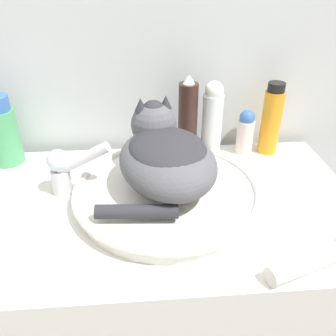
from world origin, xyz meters
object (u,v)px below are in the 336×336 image
(hairspray_can_black, at_px, (188,119))
(cream_tube, at_px, (311,261))
(lotion_bottle_white, at_px, (212,119))
(faucet, at_px, (65,168))
(deodorant_stick, at_px, (245,132))
(shampoo_bottle_tall, at_px, (271,120))
(mouthwash_bottle, at_px, (2,132))
(cat, at_px, (165,154))

(hairspray_can_black, bearing_deg, cream_tube, -69.40)
(lotion_bottle_white, bearing_deg, faucet, -155.84)
(hairspray_can_black, height_order, deodorant_stick, hairspray_can_black)
(faucet, height_order, shampoo_bottle_tall, shampoo_bottle_tall)
(hairspray_can_black, height_order, shampoo_bottle_tall, hairspray_can_black)
(mouthwash_bottle, distance_m, lotion_bottle_white, 0.54)
(cat, bearing_deg, hairspray_can_black, -34.04)
(cat, relative_size, lotion_bottle_white, 1.48)
(hairspray_can_black, bearing_deg, lotion_bottle_white, 0.00)
(cream_tube, bearing_deg, faucet, 149.42)
(faucet, relative_size, shampoo_bottle_tall, 0.75)
(lotion_bottle_white, relative_size, deodorant_stick, 1.64)
(lotion_bottle_white, bearing_deg, cream_tube, -77.28)
(lotion_bottle_white, bearing_deg, deodorant_stick, -0.00)
(faucet, bearing_deg, hairspray_can_black, 40.18)
(mouthwash_bottle, relative_size, cream_tube, 1.04)
(shampoo_bottle_tall, relative_size, cream_tube, 1.13)
(cat, height_order, deodorant_stick, cat)
(hairspray_can_black, bearing_deg, mouthwash_bottle, 180.00)
(hairspray_can_black, xyz_separation_m, deodorant_stick, (0.16, -0.00, -0.04))
(cat, height_order, shampoo_bottle_tall, cat)
(deodorant_stick, height_order, cream_tube, deodorant_stick)
(faucet, xyz_separation_m, deodorant_stick, (0.45, 0.16, -0.01))
(shampoo_bottle_tall, distance_m, cream_tube, 0.44)
(shampoo_bottle_tall, xyz_separation_m, cream_tube, (-0.06, -0.43, -0.08))
(faucet, bearing_deg, cat, 3.38)
(lotion_bottle_white, height_order, deodorant_stick, lotion_bottle_white)
(hairspray_can_black, height_order, lotion_bottle_white, hairspray_can_black)
(lotion_bottle_white, bearing_deg, cat, -125.87)
(mouthwash_bottle, height_order, deodorant_stick, mouthwash_bottle)
(faucet, bearing_deg, lotion_bottle_white, 35.66)
(deodorant_stick, relative_size, cream_tube, 0.72)
(faucet, xyz_separation_m, hairspray_can_black, (0.29, 0.16, 0.04))
(lotion_bottle_white, bearing_deg, mouthwash_bottle, 180.00)
(cat, xyz_separation_m, lotion_bottle_white, (0.14, 0.19, -0.01))
(mouthwash_bottle, bearing_deg, shampoo_bottle_tall, -0.00)
(deodorant_stick, xyz_separation_m, cream_tube, (0.00, -0.43, -0.04))
(hairspray_can_black, bearing_deg, cat, -111.16)
(hairspray_can_black, xyz_separation_m, cream_tube, (0.16, -0.43, -0.09))
(mouthwash_bottle, bearing_deg, cat, -25.63)
(faucet, height_order, lotion_bottle_white, lotion_bottle_white)
(cat, relative_size, shampoo_bottle_tall, 1.54)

